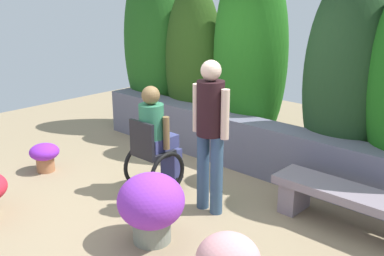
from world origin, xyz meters
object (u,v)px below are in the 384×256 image
stone_bench (352,204)px  flower_pot_red_accent (151,205)px  person_standing_companion (210,127)px  person_in_wheelchair (155,142)px  flower_pot_small_foreground (45,155)px

stone_bench → flower_pot_red_accent: (-1.36, -1.56, 0.09)m
stone_bench → person_standing_companion: bearing=-157.4°
person_standing_companion → flower_pot_red_accent: (0.01, -0.89, -0.60)m
stone_bench → person_in_wheelchair: bearing=-166.0°
stone_bench → flower_pot_small_foreground: 4.00m
flower_pot_small_foreground → stone_bench: bearing=19.8°
stone_bench → flower_pot_small_foreground: bearing=-163.8°
stone_bench → flower_pot_small_foreground: (-3.76, -1.35, -0.06)m
stone_bench → person_in_wheelchair: 2.35m
stone_bench → flower_pot_small_foreground: size_ratio=4.22×
person_standing_companion → flower_pot_red_accent: 1.07m
person_in_wheelchair → person_standing_companion: person_standing_companion is taller
person_standing_companion → flower_pot_red_accent: size_ratio=2.41×
stone_bench → flower_pot_small_foreground: stone_bench is taller
person_in_wheelchair → person_standing_companion: 0.93m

